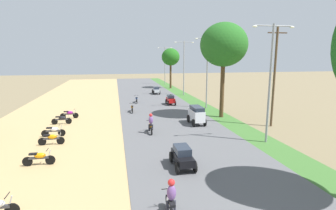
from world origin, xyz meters
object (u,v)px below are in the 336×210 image
Objects in this scene: car_sedan_black at (182,156)px; motorbike_ahead_fourth at (137,99)px; parked_motorbike_fourth at (54,131)px; parked_motorbike_sixth at (69,114)px; car_hatchback_red at (171,99)px; parked_motorbike_third at (52,138)px; streetlamp_far at (184,65)px; streetlamp_near at (270,77)px; motorbike_ahead_second at (151,124)px; motorbike_foreground_rider at (171,199)px; car_sedan_silver at (156,90)px; streetlamp_farthest at (165,63)px; motorbike_ahead_third at (132,108)px; median_tree_second at (224,45)px; parked_motorbike_fifth at (62,119)px; utility_pole_near at (274,76)px; streetlamp_mid at (207,68)px; car_van_white at (197,114)px; parked_motorbike_second at (39,157)px; median_tree_third at (171,57)px.

car_sedan_black reaches higher than motorbike_ahead_fourth.
parked_motorbike_fourth and parked_motorbike_sixth have the same top height.
car_hatchback_red reaches higher than car_sedan_black.
streetlamp_far reaches higher than parked_motorbike_third.
streetlamp_near reaches higher than motorbike_ahead_second.
motorbike_foreground_rider is 1.00× the size of motorbike_ahead_fourth.
streetlamp_near is at bearing -90.00° from streetlamp_far.
car_hatchback_red is 0.89× the size of car_sedan_silver.
parked_motorbike_sixth is 12.87m from car_hatchback_red.
parked_motorbike_sixth is 0.22× the size of streetlamp_farthest.
car_sedan_silver is (11.16, 23.84, 0.19)m from parked_motorbike_third.
streetlamp_near reaches higher than motorbike_ahead_third.
motorbike_ahead_fourth is (-7.94, 10.16, -6.78)m from median_tree_second.
parked_motorbike_fifth is 14.29m from car_hatchback_red.
streetlamp_mid is at bearing 108.50° from utility_pole_near.
car_van_white is at bearing -21.63° from parked_motorbike_sixth.
motorbike_ahead_fourth is (-11.05, 14.32, -4.00)m from utility_pole_near.
streetlamp_mid is 4.20× the size of car_hatchback_red.
streetlamp_far is at bearing 79.17° from car_van_white.
streetlamp_mid is (15.24, 14.61, 4.32)m from parked_motorbike_second.
car_sedan_silver is (11.45, 21.77, 0.19)m from parked_motorbike_fourth.
median_tree_second is at bearing 21.37° from parked_motorbike_third.
car_van_white is 1.20× the size of car_hatchback_red.
parked_motorbike_fourth is 10.43m from motorbike_ahead_third.
motorbike_foreground_rider is at bearing -100.29° from streetlamp_farthest.
car_van_white is 1.34× the size of motorbike_ahead_third.
parked_motorbike_fifth is at bearing -122.92° from car_sedan_silver.
car_sedan_black is 1.26× the size of motorbike_foreground_rider.
streetlamp_near is 4.69× the size of motorbike_ahead_fourth.
streetlamp_far reaches higher than median_tree_third.
car_sedan_black is (8.25, -13.88, 0.19)m from parked_motorbike_sixth.
streetlamp_mid is 4.67× the size of motorbike_ahead_third.
parked_motorbike_fourth is 0.21× the size of streetlamp_near.
streetlamp_far is at bearing 45.22° from parked_motorbike_fifth.
streetlamp_near reaches higher than car_sedan_silver.
motorbike_ahead_second is at bearing -108.90° from car_hatchback_red.
utility_pole_near is (3.11, -4.16, -2.79)m from median_tree_second.
car_sedan_silver is 1.26× the size of motorbike_ahead_second.
motorbike_ahead_third is (-5.19, -3.75, -0.17)m from car_hatchback_red.
median_tree_second reaches higher than streetlamp_mid.
streetlamp_far is at bearing 90.00° from streetlamp_near.
motorbike_foreground_rider is (-8.81, -7.81, -4.03)m from streetlamp_near.
parked_motorbike_second is at bearing -147.39° from median_tree_second.
streetlamp_farthest is 37.81m from motorbike_ahead_second.
median_tree_second is 1.12× the size of streetlamp_far.
parked_motorbike_fourth is 17.43m from median_tree_second.
streetlamp_farthest is 4.48× the size of motorbike_ahead_fourth.
motorbike_ahead_second is at bearing 97.00° from car_sedan_black.
car_sedan_black is at bearing -100.71° from median_tree_third.
median_tree_second is at bearing -51.97° from motorbike_ahead_fourth.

